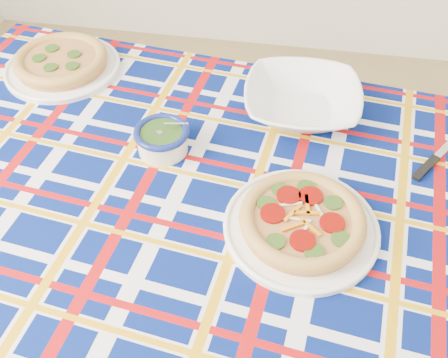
% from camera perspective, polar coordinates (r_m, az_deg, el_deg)
% --- Properties ---
extents(dining_table, '(1.62, 1.12, 0.71)m').
position_cam_1_polar(dining_table, '(1.07, -1.18, -4.59)').
color(dining_table, brown).
rests_on(dining_table, floor).
extents(tablecloth, '(1.65, 1.16, 0.10)m').
position_cam_1_polar(tablecloth, '(1.05, -1.19, -3.80)').
color(tablecloth, '#05155B').
rests_on(tablecloth, dining_table).
extents(main_focaccia_plate, '(0.36, 0.36, 0.06)m').
position_cam_1_polar(main_focaccia_plate, '(0.95, 8.93, -4.64)').
color(main_focaccia_plate, '#B2773F').
rests_on(main_focaccia_plate, tablecloth).
extents(pesto_bowl, '(0.12, 0.12, 0.07)m').
position_cam_1_polar(pesto_bowl, '(1.09, -7.10, 4.72)').
color(pesto_bowl, '#1A370F').
rests_on(pesto_bowl, tablecloth).
extents(serving_bowl, '(0.29, 0.29, 0.07)m').
position_cam_1_polar(serving_bowl, '(1.20, 8.89, 8.82)').
color(serving_bowl, white).
rests_on(serving_bowl, tablecloth).
extents(second_focaccia_plate, '(0.33, 0.33, 0.06)m').
position_cam_1_polar(second_focaccia_plate, '(1.40, -18.12, 12.71)').
color(second_focaccia_plate, '#B2773F').
rests_on(second_focaccia_plate, tablecloth).
extents(table_knife, '(0.14, 0.20, 0.01)m').
position_cam_1_polar(table_knife, '(1.22, 24.21, 3.52)').
color(table_knife, silver).
rests_on(table_knife, tablecloth).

